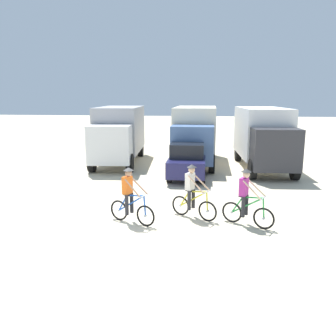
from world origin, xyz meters
TOP-DOWN VIEW (x-y plane):
  - ground_plane at (0.00, 0.00)m, footprint 120.00×120.00m
  - box_truck_grey_hauler at (-3.27, 10.21)m, footprint 2.89×6.91m
  - box_truck_cream_rv at (1.28, 10.60)m, footprint 2.42×6.76m
  - box_truck_avon_van at (5.10, 9.48)m, footprint 2.77×6.88m
  - sedan_parked at (1.07, 6.83)m, footprint 1.82×4.22m
  - cyclist_orange_shirt at (-0.34, 0.18)m, footprint 1.60×0.82m
  - cyclist_cowboy_hat at (1.61, 0.88)m, footprint 1.54×0.91m
  - cyclist_near_camera at (3.31, 0.40)m, footprint 1.56×0.88m

SIDE VIEW (x-z plane):
  - ground_plane at x=0.00m, z-range 0.00..0.00m
  - cyclist_orange_shirt at x=-0.34m, z-range -0.06..1.76m
  - cyclist_cowboy_hat at x=1.61m, z-range -0.06..1.76m
  - cyclist_near_camera at x=3.31m, z-range -0.06..1.76m
  - sedan_parked at x=1.07m, z-range 0.00..1.76m
  - box_truck_grey_hauler at x=-3.27m, z-range 0.20..3.55m
  - box_truck_cream_rv at x=1.28m, z-range 0.20..3.55m
  - box_truck_avon_van at x=5.10m, z-range 0.20..3.55m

